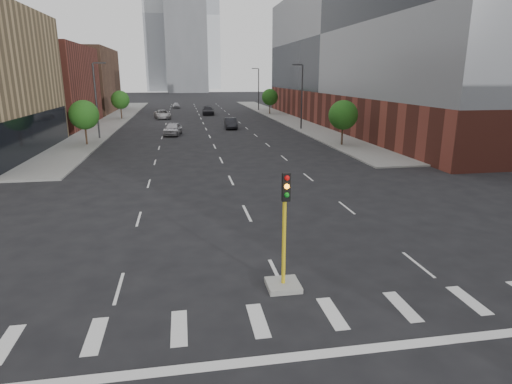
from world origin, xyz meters
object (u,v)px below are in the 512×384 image
object	(u,v)px
car_near_left	(173,129)
car_deep_right	(208,111)
median_traffic_signal	(284,264)
car_mid_right	(231,123)
car_far_left	(162,114)
car_distant	(176,105)

from	to	relation	value
car_near_left	car_deep_right	distance (m)	29.83
median_traffic_signal	car_mid_right	xyz separation A→B (m)	(3.64, 49.02, -0.20)
median_traffic_signal	car_mid_right	size ratio (longest dim) A/B	0.94
median_traffic_signal	car_near_left	size ratio (longest dim) A/B	0.91
car_far_left	car_distant	distance (m)	25.35
median_traffic_signal	car_near_left	xyz separation A→B (m)	(-4.63, 43.25, -0.15)
car_distant	car_mid_right	bearing A→B (deg)	-82.74
car_distant	car_deep_right	bearing A→B (deg)	-75.05
car_near_left	car_mid_right	bearing A→B (deg)	43.59
car_far_left	car_mid_right	bearing A→B (deg)	-67.62
car_near_left	car_distant	bearing A→B (deg)	98.71
car_mid_right	car_deep_right	xyz separation A→B (m)	(-1.85, 23.36, 0.03)
car_far_left	car_distant	size ratio (longest dim) A/B	1.40
median_traffic_signal	car_distant	world-z (taller)	median_traffic_signal
car_deep_right	median_traffic_signal	bearing A→B (deg)	-89.16
car_near_left	car_far_left	size ratio (longest dim) A/B	0.88
car_mid_right	car_distant	xyz separation A→B (m)	(-8.27, 42.28, -0.10)
median_traffic_signal	car_far_left	size ratio (longest dim) A/B	0.80
median_traffic_signal	car_near_left	distance (m)	43.50
median_traffic_signal	car_mid_right	distance (m)	49.15
car_deep_right	car_distant	size ratio (longest dim) A/B	1.41
car_mid_right	car_far_left	bearing A→B (deg)	123.40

